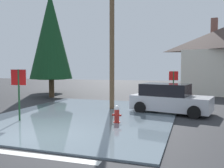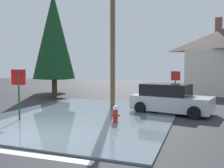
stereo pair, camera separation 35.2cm
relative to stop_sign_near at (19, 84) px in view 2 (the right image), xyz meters
The scene contains 10 objects.
ground_plane 3.39m from the stop_sign_near, 37.27° to the right, with size 80.00×80.00×0.10m, color #2D2D30.
flood_puddle 3.71m from the stop_sign_near, 45.50° to the left, with size 8.70×10.90×0.06m, color slate.
lane_stop_bar 5.01m from the stop_sign_near, 46.05° to the right, with size 3.87×0.30×0.01m, color silver.
stop_sign_near is the anchor object (origin of this frame).
fire_hydrant 4.62m from the stop_sign_near, 12.85° to the left, with size 0.41×0.35×0.82m.
utility_pole 5.92m from the stop_sign_near, 56.51° to the left, with size 1.60×0.28×8.16m.
stop_sign_far 10.21m from the stop_sign_near, 52.57° to the left, with size 0.64×0.18×2.24m.
parked_car 7.71m from the stop_sign_near, 35.08° to the left, with size 4.44×2.76×1.59m.
pine_tree_tall_left 13.70m from the stop_sign_near, 116.17° to the left, with size 2.96×2.96×7.39m.
pine_tree_mid_left 9.93m from the stop_sign_near, 113.50° to the left, with size 3.48×3.48×8.70m.
Camera 2 is at (5.41, -7.12, 2.44)m, focal length 38.79 mm.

